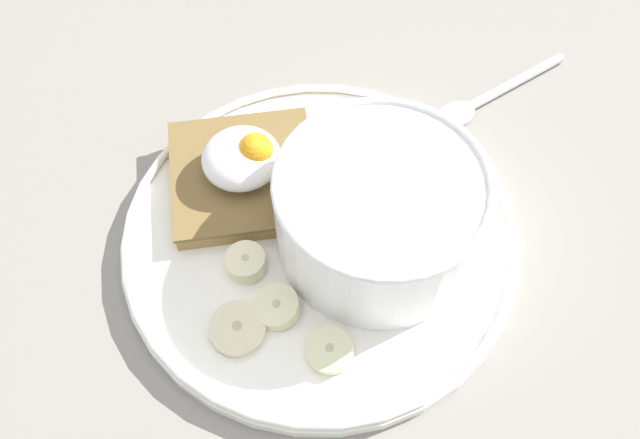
{
  "coord_description": "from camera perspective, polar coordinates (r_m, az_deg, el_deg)",
  "views": [
    {
      "loc": [
        -11.73,
        -22.55,
        45.52
      ],
      "look_at": [
        0.0,
        0.0,
        5.0
      ],
      "focal_mm": 40.0,
      "sensor_mm": 36.0,
      "label": 1
    }
  ],
  "objects": [
    {
      "name": "poached_egg",
      "position": [
        0.5,
        -6.1,
        4.98
      ],
      "size": [
        7.24,
        5.37,
        3.5
      ],
      "color": "white",
      "rests_on": "toast_slice"
    },
    {
      "name": "banana_slice_front",
      "position": [
        0.46,
        -3.48,
        -6.98
      ],
      "size": [
        3.63,
        3.53,
        1.45
      ],
      "color": "beige",
      "rests_on": "plate"
    },
    {
      "name": "spoon",
      "position": [
        0.59,
        13.04,
        9.42
      ],
      "size": [
        13.14,
        2.91,
        0.8
      ],
      "color": "silver",
      "rests_on": "ground_plane"
    },
    {
      "name": "banana_slice_right",
      "position": [
        0.46,
        -6.61,
        -8.65
      ],
      "size": [
        5.07,
        5.06,
        1.53
      ],
      "color": "beige",
      "rests_on": "plate"
    },
    {
      "name": "ground_plane",
      "position": [
        0.51,
        -0.0,
        -2.38
      ],
      "size": [
        120.0,
        120.0,
        2.0
      ],
      "primitive_type": "cube",
      "color": "gray",
      "rests_on": "ground"
    },
    {
      "name": "plate",
      "position": [
        0.5,
        -0.0,
        -1.35
      ],
      "size": [
        27.58,
        27.58,
        1.6
      ],
      "color": "white",
      "rests_on": "ground_plane"
    },
    {
      "name": "banana_slice_back",
      "position": [
        0.48,
        -5.76,
        -3.77
      ],
      "size": [
        3.17,
        3.11,
        1.47
      ],
      "color": "beige",
      "rests_on": "plate"
    },
    {
      "name": "banana_slice_left",
      "position": [
        0.45,
        0.78,
        -10.41
      ],
      "size": [
        3.15,
        3.04,
        1.44
      ],
      "color": "beige",
      "rests_on": "plate"
    },
    {
      "name": "oatmeal_bowl",
      "position": [
        0.46,
        4.8,
        0.67
      ],
      "size": [
        13.89,
        13.89,
        7.1
      ],
      "color": "white",
      "rests_on": "plate"
    },
    {
      "name": "toast_slice",
      "position": [
        0.52,
        -6.1,
        3.52
      ],
      "size": [
        13.15,
        13.15,
        1.48
      ],
      "color": "brown",
      "rests_on": "plate"
    }
  ]
}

